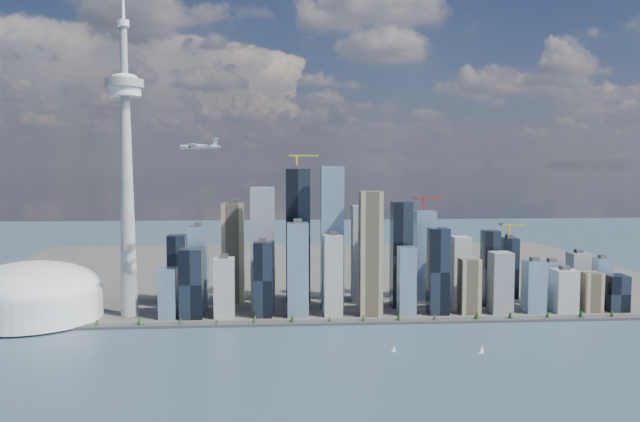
{
  "coord_description": "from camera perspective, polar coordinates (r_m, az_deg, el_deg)",
  "views": [
    {
      "loc": [
        -72.7,
        -648.93,
        233.52
      ],
      "look_at": [
        -10.47,
        260.0,
        166.2
      ],
      "focal_mm": 35.0,
      "sensor_mm": 36.0,
      "label": 1
    }
  ],
  "objects": [
    {
      "name": "shoreline_trees",
      "position": [
        929.45,
        0.7,
        -9.77
      ],
      "size": [
        960.53,
        7.2,
        8.8
      ],
      "color": "#3F2D1E",
      "rests_on": "seawall"
    },
    {
      "name": "sailboat_west",
      "position": [
        818.98,
        14.56,
        -12.23
      ],
      "size": [
        7.58,
        4.45,
        10.75
      ],
      "rotation": [
        0.0,
        0.0,
        0.39
      ],
      "color": "white",
      "rests_on": "ground"
    },
    {
      "name": "dome_stadium",
      "position": [
        1035.88,
        -24.8,
        -6.97
      ],
      "size": [
        200.0,
        200.0,
        86.0
      ],
      "color": "silver",
      "rests_on": "land"
    },
    {
      "name": "land",
      "position": [
        1370.67,
        -0.82,
        -5.52
      ],
      "size": [
        1400.0,
        900.0,
        3.0
      ],
      "primitive_type": "cube",
      "color": "#4C4C47",
      "rests_on": "ground"
    },
    {
      "name": "airplane",
      "position": [
        866.84,
        -10.99,
        5.83
      ],
      "size": [
        61.05,
        54.45,
        15.09
      ],
      "rotation": [
        0.0,
        0.0,
        -0.27
      ],
      "color": "silver",
      "rests_on": "ground"
    },
    {
      "name": "seawall",
      "position": [
        931.11,
        0.7,
        -10.17
      ],
      "size": [
        1100.0,
        22.0,
        4.0
      ],
      "primitive_type": "cube",
      "color": "#383838",
      "rests_on": "ground"
    },
    {
      "name": "skyscraper_cluster",
      "position": [
        1006.76,
        3.7,
        -4.7
      ],
      "size": [
        736.0,
        142.0,
        250.18
      ],
      "color": "black",
      "rests_on": "land"
    },
    {
      "name": "sailboat_east",
      "position": [
        804.97,
        6.76,
        -12.46
      ],
      "size": [
        6.06,
        3.28,
        8.5
      ],
      "rotation": [
        0.0,
        0.0,
        0.33
      ],
      "color": "white",
      "rests_on": "ground"
    },
    {
      "name": "ground",
      "position": [
        693.49,
        2.42,
        -15.46
      ],
      "size": [
        4000.0,
        4000.0,
        0.0
      ],
      "primitive_type": "plane",
      "color": "#344C5B",
      "rests_on": "ground"
    },
    {
      "name": "needle_tower",
      "position": [
        985.51,
        -17.3,
        4.17
      ],
      "size": [
        56.0,
        56.0,
        550.5
      ],
      "color": "gray",
      "rests_on": "land"
    }
  ]
}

